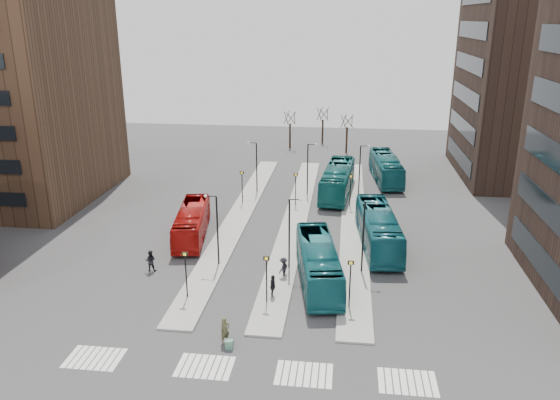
# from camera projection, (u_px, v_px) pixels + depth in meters

# --- Properties ---
(island_left) EXTENTS (2.50, 45.00, 0.15)m
(island_left) POSITION_uv_depth(u_px,v_px,m) (239.00, 215.00, 57.67)
(island_left) COLOR gray
(island_left) RESTS_ON ground
(island_mid) EXTENTS (2.50, 45.00, 0.15)m
(island_mid) POSITION_uv_depth(u_px,v_px,m) (296.00, 218.00, 56.97)
(island_mid) COLOR gray
(island_mid) RESTS_ON ground
(island_right) EXTENTS (2.50, 45.00, 0.15)m
(island_right) POSITION_uv_depth(u_px,v_px,m) (353.00, 220.00, 56.27)
(island_right) COLOR gray
(island_right) RESTS_ON ground
(suitcase) EXTENTS (0.49, 0.39, 0.60)m
(suitcase) POSITION_uv_depth(u_px,v_px,m) (229.00, 345.00, 34.57)
(suitcase) COLOR navy
(suitcase) RESTS_ON ground
(red_bus) EXTENTS (4.04, 10.82, 2.94)m
(red_bus) POSITION_uv_depth(u_px,v_px,m) (192.00, 222.00, 51.86)
(red_bus) COLOR #A8100C
(red_bus) RESTS_ON ground
(teal_bus_a) EXTENTS (4.54, 11.84, 3.22)m
(teal_bus_a) POSITION_uv_depth(u_px,v_px,m) (318.00, 263.00, 43.03)
(teal_bus_a) COLOR #145D65
(teal_bus_a) RESTS_ON ground
(teal_bus_b) EXTENTS (4.04, 12.84, 3.52)m
(teal_bus_b) POSITION_uv_depth(u_px,v_px,m) (337.00, 180.00, 64.20)
(teal_bus_b) COLOR #125D5C
(teal_bus_b) RESTS_ON ground
(teal_bus_c) EXTENTS (4.01, 12.49, 3.42)m
(teal_bus_c) POSITION_uv_depth(u_px,v_px,m) (378.00, 229.00, 49.67)
(teal_bus_c) COLOR #145966
(teal_bus_c) RESTS_ON ground
(teal_bus_d) EXTENTS (3.96, 12.12, 3.31)m
(teal_bus_d) POSITION_uv_depth(u_px,v_px,m) (386.00, 168.00, 69.75)
(teal_bus_d) COLOR #12575E
(teal_bus_d) RESTS_ON ground
(traveller) EXTENTS (0.79, 0.79, 1.84)m
(traveller) POSITION_uv_depth(u_px,v_px,m) (225.00, 330.00, 34.99)
(traveller) COLOR #49482C
(traveller) RESTS_ON ground
(commuter_a) EXTENTS (0.97, 0.80, 1.83)m
(commuter_a) POSITION_uv_depth(u_px,v_px,m) (150.00, 261.00, 44.99)
(commuter_a) COLOR black
(commuter_a) RESTS_ON ground
(commuter_b) EXTENTS (0.50, 1.10, 1.85)m
(commuter_b) POSITION_uv_depth(u_px,v_px,m) (273.00, 287.00, 40.65)
(commuter_b) COLOR black
(commuter_b) RESTS_ON ground
(commuter_c) EXTENTS (1.06, 1.28, 1.73)m
(commuter_c) POSITION_uv_depth(u_px,v_px,m) (283.00, 268.00, 43.88)
(commuter_c) COLOR black
(commuter_c) RESTS_ON ground
(crosswalk_stripes) EXTENTS (22.35, 2.40, 0.01)m
(crosswalk_stripes) POSITION_uv_depth(u_px,v_px,m) (250.00, 370.00, 32.57)
(crosswalk_stripes) COLOR silver
(crosswalk_stripes) RESTS_ON ground
(tower_far) EXTENTS (20.12, 20.00, 30.00)m
(tower_far) POSITION_uv_depth(u_px,v_px,m) (553.00, 60.00, 67.54)
(tower_far) COLOR #2F211A
(tower_far) RESTS_ON ground
(sign_poles) EXTENTS (12.45, 22.12, 3.65)m
(sign_poles) POSITION_uv_depth(u_px,v_px,m) (284.00, 220.00, 49.69)
(sign_poles) COLOR black
(sign_poles) RESTS_ON ground
(lamp_posts) EXTENTS (14.04, 20.24, 6.12)m
(lamp_posts) POSITION_uv_depth(u_px,v_px,m) (300.00, 192.00, 53.90)
(lamp_posts) COLOR black
(lamp_posts) RESTS_ON ground
(bare_trees) EXTENTS (10.97, 8.14, 5.90)m
(bare_trees) POSITION_uv_depth(u_px,v_px,m) (320.00, 131.00, 86.78)
(bare_trees) COLOR black
(bare_trees) RESTS_ON ground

